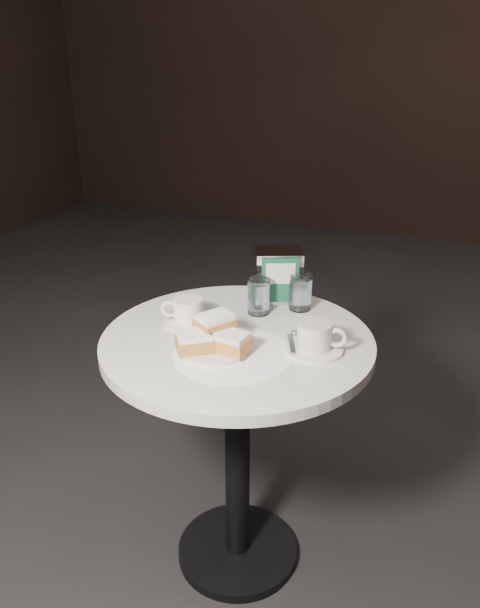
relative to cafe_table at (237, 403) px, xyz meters
name	(u,v)px	position (x,y,z in m)	size (l,w,h in m)	color
ground	(238,553)	(0.00, 0.00, -0.55)	(7.00, 7.00, 0.00)	black
cafe_table	(237,403)	(0.00, 0.00, 0.00)	(0.70, 0.70, 0.74)	black
sugar_spill	(233,353)	(0.02, -0.09, 0.20)	(0.29, 0.29, 0.00)	white
beignet_plate	(213,340)	(-0.03, -0.09, 0.23)	(0.22, 0.22, 0.09)	silver
coffee_cup_left	(188,313)	(-0.15, 0.03, 0.23)	(0.17, 0.17, 0.07)	silver
coffee_cup_right	(315,339)	(0.20, 0.00, 0.23)	(0.16, 0.16, 0.08)	silver
water_glass_left	(259,297)	(0.00, 0.16, 0.25)	(0.08, 0.08, 0.10)	white
water_glass_right	(300,293)	(0.10, 0.23, 0.25)	(0.07, 0.07, 0.10)	white
napkin_dispenser	(278,275)	(0.02, 0.27, 0.27)	(0.16, 0.15, 0.15)	silver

